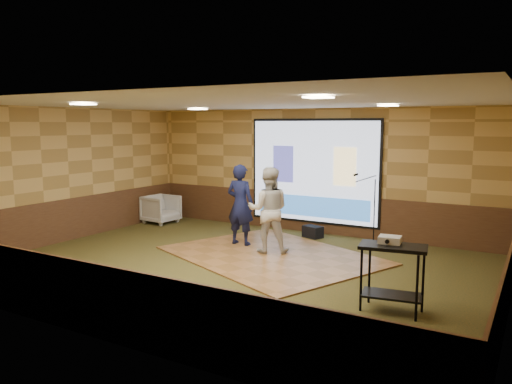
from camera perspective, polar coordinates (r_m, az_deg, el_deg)
The scene contains 19 objects.
ground at distance 9.34m, azimuth -2.12°, elevation -8.56°, with size 9.00×9.00×0.00m, color #2B3819.
room_shell at distance 8.98m, azimuth -2.19°, elevation 4.37°, with size 9.04×7.04×3.02m.
wainscot_back at distance 12.25m, azimuth 6.58°, elevation -2.41°, with size 9.00×0.04×0.95m, color #462917.
wainscot_front at distance 6.66m, azimuth -18.64°, elevation -11.49°, with size 9.00×0.04×0.95m, color #462917.
wainscot_left at distance 12.17m, azimuth -20.32°, elevation -2.91°, with size 0.04×7.00×0.95m, color #462917.
wainscot_right at distance 7.89m, azimuth 26.97°, elevation -8.92°, with size 0.04×7.00×0.95m, color #462917.
projector_screen at distance 12.07m, azimuth 6.57°, elevation 2.24°, with size 3.32×0.06×2.52m.
downlight_nw at distance 11.71m, azimuth -6.69°, elevation 9.39°, with size 0.32×0.32×0.02m, color beige.
downlight_ne at distance 9.74m, azimuth 14.86°, elevation 9.53°, with size 0.32×0.32×0.02m, color beige.
downlight_sw at distance 9.27m, azimuth -19.14°, elevation 9.47°, with size 0.32×0.32×0.02m, color beige.
downlight_se at distance 6.62m, azimuth 7.15°, elevation 10.69°, with size 0.32×0.32×0.02m, color beige.
dance_floor at distance 10.08m, azimuth 1.76°, elevation -7.25°, with size 4.03×3.07×0.03m, color #9D6839.
player_left at distance 10.77m, azimuth -1.80°, elevation -1.45°, with size 0.64×0.42×1.75m, color #13173B.
player_right at distance 10.12m, azimuth 1.43°, elevation -2.05°, with size 0.85×0.66×1.75m, color beige.
av_table at distance 7.29m, azimuth 15.34°, elevation -8.09°, with size 0.91×0.48×0.96m.
projector at distance 7.31m, azimuth 15.05°, elevation -5.29°, with size 0.30×0.25×0.10m, color silver.
mic_stand at distance 11.16m, azimuth 13.05°, elevation -3.46°, with size 0.62×0.25×1.57m.
banquet_chair at distance 13.58m, azimuth -10.80°, elevation -1.93°, with size 0.80×0.82×0.75m, color gray.
duffel_bag at distance 11.74m, azimuth 6.51°, elevation -4.54°, with size 0.44×0.29×0.27m, color black.
Camera 1 is at (4.79, -7.58, 2.62)m, focal length 35.00 mm.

